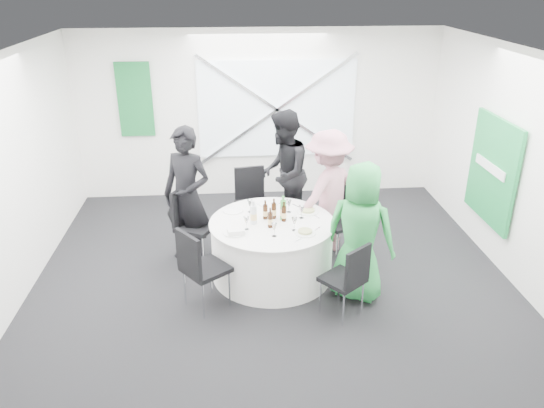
{
  "coord_description": "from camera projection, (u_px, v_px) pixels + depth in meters",
  "views": [
    {
      "loc": [
        -0.47,
        -5.69,
        3.61
      ],
      "look_at": [
        0.0,
        0.2,
        1.0
      ],
      "focal_mm": 35.0,
      "sensor_mm": 36.0,
      "label": 1
    }
  ],
  "objects": [
    {
      "name": "floor",
      "position": [
        273.0,
        283.0,
        6.68
      ],
      "size": [
        6.0,
        6.0,
        0.0
      ],
      "primitive_type": "plane",
      "color": "black",
      "rests_on": "ground"
    },
    {
      "name": "ceiling",
      "position": [
        274.0,
        55.0,
        5.55
      ],
      "size": [
        6.0,
        6.0,
        0.0
      ],
      "primitive_type": "plane",
      "rotation": [
        3.14,
        0.0,
        0.0
      ],
      "color": "silver",
      "rests_on": "wall_back"
    },
    {
      "name": "wall_back",
      "position": [
        259.0,
        115.0,
        8.85
      ],
      "size": [
        6.0,
        0.0,
        6.0
      ],
      "primitive_type": "plane",
      "rotation": [
        1.57,
        0.0,
        0.0
      ],
      "color": "white",
      "rests_on": "floor"
    },
    {
      "name": "wall_front",
      "position": [
        312.0,
        348.0,
        3.38
      ],
      "size": [
        6.0,
        0.0,
        6.0
      ],
      "primitive_type": "plane",
      "rotation": [
        -1.57,
        0.0,
        0.0
      ],
      "color": "white",
      "rests_on": "floor"
    },
    {
      "name": "wall_left",
      "position": [
        5.0,
        187.0,
        5.9
      ],
      "size": [
        0.0,
        6.0,
        6.0
      ],
      "primitive_type": "plane",
      "rotation": [
        1.57,
        0.0,
        1.57
      ],
      "color": "white",
      "rests_on": "floor"
    },
    {
      "name": "wall_right",
      "position": [
        523.0,
        172.0,
        6.33
      ],
      "size": [
        0.0,
        6.0,
        6.0
      ],
      "primitive_type": "plane",
      "rotation": [
        1.57,
        0.0,
        -1.57
      ],
      "color": "white",
      "rests_on": "floor"
    },
    {
      "name": "window_panel",
      "position": [
        277.0,
        109.0,
        8.8
      ],
      "size": [
        2.6,
        0.03,
        1.6
      ],
      "primitive_type": "cube",
      "color": "silver",
      "rests_on": "wall_back"
    },
    {
      "name": "window_brace_a",
      "position": [
        277.0,
        110.0,
        8.76
      ],
      "size": [
        2.63,
        0.05,
        1.84
      ],
      "primitive_type": "cube",
      "rotation": [
        0.0,
        0.97,
        0.0
      ],
      "color": "silver",
      "rests_on": "window_panel"
    },
    {
      "name": "window_brace_b",
      "position": [
        277.0,
        110.0,
        8.76
      ],
      "size": [
        2.63,
        0.05,
        1.84
      ],
      "primitive_type": "cube",
      "rotation": [
        0.0,
        -0.97,
        0.0
      ],
      "color": "silver",
      "rests_on": "window_panel"
    },
    {
      "name": "green_banner",
      "position": [
        135.0,
        100.0,
        8.54
      ],
      "size": [
        0.55,
        0.04,
        1.2
      ],
      "primitive_type": "cube",
      "color": "#125E24",
      "rests_on": "wall_back"
    },
    {
      "name": "green_sign",
      "position": [
        492.0,
        171.0,
        6.96
      ],
      "size": [
        0.05,
        1.2,
        1.4
      ],
      "primitive_type": "cube",
      "color": "#198D41",
      "rests_on": "wall_right"
    },
    {
      "name": "banquet_table",
      "position": [
        272.0,
        249.0,
        6.71
      ],
      "size": [
        1.56,
        1.56,
        0.76
      ],
      "color": "white",
      "rests_on": "floor"
    },
    {
      "name": "chair_back",
      "position": [
        251.0,
        196.0,
        7.72
      ],
      "size": [
        0.53,
        0.54,
        1.01
      ],
      "rotation": [
        0.0,
        0.0,
        0.17
      ],
      "color": "black",
      "rests_on": "floor"
    },
    {
      "name": "chair_back_left",
      "position": [
        190.0,
        219.0,
        7.03
      ],
      "size": [
        0.62,
        0.61,
        1.01
      ],
      "rotation": [
        0.0,
        0.0,
        1.11
      ],
      "color": "black",
      "rests_on": "floor"
    },
    {
      "name": "chair_back_right",
      "position": [
        345.0,
        216.0,
        7.23
      ],
      "size": [
        0.57,
        0.57,
        0.93
      ],
      "rotation": [
        0.0,
        0.0,
        -1.08
      ],
      "color": "black",
      "rests_on": "floor"
    },
    {
      "name": "chair_front_right",
      "position": [
        349.0,
        275.0,
        5.83
      ],
      "size": [
        0.58,
        0.59,
        0.92
      ],
      "rotation": [
        0.0,
        0.0,
        3.82
      ],
      "color": "black",
      "rests_on": "floor"
    },
    {
      "name": "chair_front_left",
      "position": [
        199.0,
        264.0,
        5.94
      ],
      "size": [
        0.64,
        0.64,
        1.01
      ],
      "rotation": [
        0.0,
        0.0,
        2.23
      ],
      "color": "black",
      "rests_on": "floor"
    },
    {
      "name": "person_man_back_left",
      "position": [
        187.0,
        196.0,
        6.91
      ],
      "size": [
        0.8,
        0.7,
        1.83
      ],
      "primitive_type": "imported",
      "rotation": [
        0.0,
        0.0,
        -0.47
      ],
      "color": "black",
      "rests_on": "floor"
    },
    {
      "name": "person_man_back",
      "position": [
        283.0,
        173.0,
        7.65
      ],
      "size": [
        0.67,
        0.98,
        1.85
      ],
      "primitive_type": "imported",
      "rotation": [
        0.0,
        0.0,
        -1.78
      ],
      "color": "black",
      "rests_on": "floor"
    },
    {
      "name": "person_woman_pink",
      "position": [
        328.0,
        193.0,
        7.12
      ],
      "size": [
        1.21,
        1.09,
        1.74
      ],
      "primitive_type": "imported",
      "rotation": [
        0.0,
        0.0,
        -2.5
      ],
      "color": "#C57F90",
      "rests_on": "floor"
    },
    {
      "name": "person_woman_green",
      "position": [
        360.0,
        233.0,
        6.1
      ],
      "size": [
        0.98,
        0.87,
        1.69
      ],
      "primitive_type": "imported",
      "rotation": [
        0.0,
        0.0,
        2.64
      ],
      "color": "green",
      "rests_on": "floor"
    },
    {
      "name": "plate_back",
      "position": [
        268.0,
        204.0,
        7.05
      ],
      "size": [
        0.26,
        0.26,
        0.01
      ],
      "color": "white",
      "rests_on": "banquet_table"
    },
    {
      "name": "plate_back_left",
      "position": [
        233.0,
        210.0,
        6.85
      ],
      "size": [
        0.26,
        0.26,
        0.01
      ],
      "color": "white",
      "rests_on": "banquet_table"
    },
    {
      "name": "plate_back_right",
      "position": [
        308.0,
        211.0,
        6.82
      ],
      "size": [
        0.28,
        0.28,
        0.04
      ],
      "color": "white",
      "rests_on": "banquet_table"
    },
    {
      "name": "plate_front_right",
      "position": [
        305.0,
        232.0,
        6.26
      ],
      "size": [
        0.26,
        0.26,
        0.04
      ],
      "color": "white",
      "rests_on": "banquet_table"
    },
    {
      "name": "plate_front_left",
      "position": [
        234.0,
        233.0,
        6.27
      ],
      "size": [
        0.26,
        0.26,
        0.01
      ],
      "color": "white",
      "rests_on": "banquet_table"
    },
    {
      "name": "napkin",
      "position": [
        236.0,
        231.0,
        6.22
      ],
      "size": [
        0.21,
        0.16,
        0.05
      ],
      "primitive_type": "cube",
      "rotation": [
        0.0,
        0.0,
        0.16
      ],
      "color": "white",
      "rests_on": "plate_front_left"
    },
    {
      "name": "beer_bottle_a",
      "position": [
        265.0,
        212.0,
        6.6
      ],
      "size": [
        0.06,
        0.06,
        0.25
      ],
      "color": "#331809",
      "rests_on": "banquet_table"
    },
    {
      "name": "beer_bottle_b",
      "position": [
        274.0,
        211.0,
        6.61
      ],
      "size": [
        0.06,
        0.06,
        0.27
      ],
      "color": "#331809",
      "rests_on": "banquet_table"
    },
    {
      "name": "beer_bottle_c",
      "position": [
        284.0,
        214.0,
        6.54
      ],
      "size": [
        0.06,
        0.06,
        0.26
      ],
      "color": "#331809",
      "rests_on": "banquet_table"
    },
    {
      "name": "beer_bottle_d",
      "position": [
        270.0,
        220.0,
        6.38
      ],
      "size": [
        0.06,
        0.06,
        0.25
      ],
      "color": "#331809",
      "rests_on": "banquet_table"
    },
    {
      "name": "green_water_bottle",
      "position": [
        283.0,
        210.0,
        6.57
      ],
      "size": [
        0.08,
        0.08,
        0.31
      ],
      "color": "green",
      "rests_on": "banquet_table"
    },
    {
      "name": "clear_water_bottle",
      "position": [
        254.0,
        215.0,
        6.46
      ],
      "size": [
        0.08,
        0.08,
        0.3
      ],
      "color": "silver",
      "rests_on": "banquet_table"
    },
    {
      "name": "wine_glass_a",
      "position": [
        250.0,
        203.0,
        6.77
      ],
      "size": [
        0.07,
        0.07,
        0.17
      ],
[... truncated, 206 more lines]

